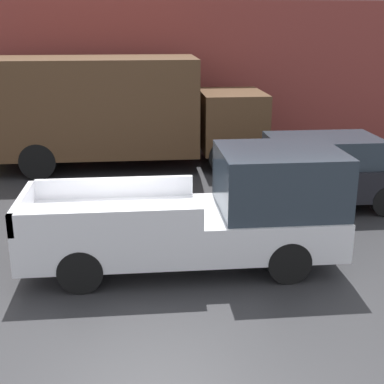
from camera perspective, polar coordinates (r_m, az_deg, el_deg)
ground_plane at (r=10.00m, az=-5.72°, el=-7.40°), size 60.00×60.00×0.00m
building_wall at (r=18.28m, az=-6.08°, el=12.08°), size 28.00×0.15×4.89m
pickup_truck at (r=9.55m, az=2.14°, el=-2.23°), size 5.59×1.99×2.11m
car at (r=12.94m, az=13.18°, el=2.15°), size 4.60×1.84×1.69m
delivery_truck at (r=16.16m, az=-8.85°, el=8.75°), size 8.50×2.59×3.24m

